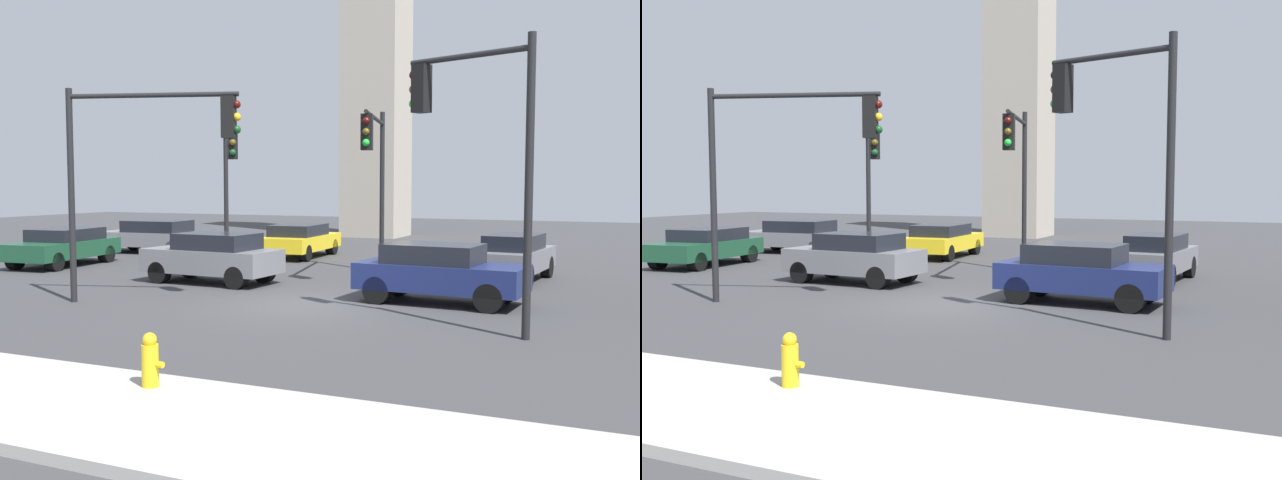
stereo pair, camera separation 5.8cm
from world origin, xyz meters
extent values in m
plane|color=#38383A|center=(0.00, 0.00, 0.00)|extent=(87.00, 87.00, 0.00)
cube|color=#A8A59E|center=(0.00, -8.85, 0.07)|extent=(31.32, 3.14, 0.15)
cylinder|color=black|center=(-5.94, 6.00, 2.56)|extent=(0.16, 0.16, 5.12)
cylinder|color=black|center=(-4.89, 4.50, 4.77)|extent=(2.20, 3.05, 0.12)
cube|color=black|center=(-3.99, 3.22, 4.22)|extent=(0.45, 0.45, 1.00)
sphere|color=red|center=(-3.87, 3.05, 4.52)|extent=(0.20, 0.20, 0.20)
sphere|color=#594714|center=(-3.87, 3.05, 4.22)|extent=(0.20, 0.20, 0.20)
sphere|color=#14471E|center=(-3.87, 3.05, 3.92)|extent=(0.20, 0.20, 0.20)
cylinder|color=black|center=(5.59, -1.84, 2.90)|extent=(0.16, 0.16, 5.81)
cylinder|color=black|center=(4.29, -1.41, 5.53)|extent=(2.64, 0.99, 0.12)
cube|color=black|center=(3.23, -1.05, 4.98)|extent=(0.41, 0.41, 1.00)
sphere|color=#4C0F0C|center=(3.04, -0.98, 5.28)|extent=(0.20, 0.20, 0.20)
sphere|color=#594714|center=(3.04, -0.98, 4.98)|extent=(0.20, 0.20, 0.20)
sphere|color=green|center=(3.04, -0.98, 4.68)|extent=(0.20, 0.20, 0.20)
cylinder|color=black|center=(-0.55, 7.15, 2.68)|extent=(0.16, 0.16, 5.36)
cylinder|color=black|center=(-0.03, 5.01, 4.96)|extent=(1.16, 4.32, 0.12)
cube|color=black|center=(0.44, 3.11, 4.41)|extent=(0.39, 0.39, 1.00)
sphere|color=#4C0F0C|center=(0.48, 2.91, 4.71)|extent=(0.20, 0.20, 0.20)
sphere|color=#594714|center=(0.48, 2.91, 4.41)|extent=(0.20, 0.20, 0.20)
sphere|color=green|center=(0.48, 2.91, 4.11)|extent=(0.20, 0.20, 0.20)
cylinder|color=black|center=(-5.52, -1.99, 2.67)|extent=(0.16, 0.16, 5.34)
cylinder|color=black|center=(-3.46, -1.36, 5.13)|extent=(4.15, 1.38, 0.12)
cube|color=black|center=(-1.64, -0.80, 4.58)|extent=(0.40, 0.40, 1.00)
sphere|color=#4C0F0C|center=(-1.45, -0.74, 4.88)|extent=(0.20, 0.20, 0.20)
sphere|color=yellow|center=(-1.45, -0.74, 4.58)|extent=(0.20, 0.20, 0.20)
sphere|color=#14471E|center=(-1.45, -0.74, 4.28)|extent=(0.20, 0.20, 0.20)
cylinder|color=gold|center=(1.39, -7.91, 0.45)|extent=(0.24, 0.24, 0.60)
sphere|color=gold|center=(1.39, -7.91, 0.82)|extent=(0.20, 0.20, 0.20)
cylinder|color=gold|center=(1.56, -7.91, 0.48)|extent=(0.10, 0.09, 0.09)
cube|color=slate|center=(-4.27, 2.46, 0.67)|extent=(4.11, 2.02, 0.70)
cube|color=black|center=(-4.07, 2.45, 1.24)|extent=(2.33, 1.72, 0.52)
cylinder|color=black|center=(-5.68, 1.76, 0.33)|extent=(0.67, 0.36, 0.65)
cylinder|color=black|center=(-5.61, 3.27, 0.33)|extent=(0.67, 0.36, 0.65)
cylinder|color=black|center=(-2.93, 1.65, 0.33)|extent=(0.67, 0.36, 0.65)
cylinder|color=black|center=(-2.87, 3.16, 0.33)|extent=(0.67, 0.36, 0.65)
cube|color=slate|center=(3.97, 6.63, 0.66)|extent=(1.93, 4.07, 0.64)
cube|color=black|center=(3.96, 6.43, 1.20)|extent=(1.59, 2.32, 0.50)
cylinder|color=black|center=(3.43, 8.02, 0.34)|extent=(0.34, 0.71, 0.69)
cylinder|color=black|center=(4.74, 7.91, 0.34)|extent=(0.34, 0.71, 0.69)
cylinder|color=black|center=(3.21, 5.34, 0.34)|extent=(0.34, 0.71, 0.69)
cylinder|color=black|center=(4.51, 5.23, 0.34)|extent=(0.34, 0.71, 0.69)
cube|color=#19472D|center=(-11.69, 4.07, 0.62)|extent=(2.43, 4.57, 0.59)
cube|color=black|center=(-11.71, 4.29, 1.11)|extent=(2.00, 2.62, 0.48)
cylinder|color=black|center=(-10.73, 2.68, 0.32)|extent=(0.42, 0.68, 0.65)
cylinder|color=black|center=(-12.35, 2.51, 0.32)|extent=(0.42, 0.68, 0.65)
cylinder|color=black|center=(-11.03, 5.64, 0.32)|extent=(0.42, 0.68, 0.65)
cylinder|color=black|center=(-12.66, 5.47, 0.32)|extent=(0.42, 0.68, 0.65)
cube|color=slate|center=(-11.76, 9.46, 0.61)|extent=(4.70, 2.38, 0.59)
cube|color=black|center=(-11.53, 9.48, 1.13)|extent=(2.68, 1.99, 0.53)
cylinder|color=black|center=(-13.26, 8.51, 0.32)|extent=(0.66, 0.42, 0.63)
cylinder|color=black|center=(-13.37, 10.21, 0.32)|extent=(0.66, 0.42, 0.63)
cylinder|color=black|center=(-10.15, 8.72, 0.32)|extent=(0.66, 0.42, 0.63)
cylinder|color=black|center=(-10.27, 10.42, 0.32)|extent=(0.66, 0.42, 0.63)
cube|color=navy|center=(3.00, 1.58, 0.68)|extent=(4.20, 2.01, 0.66)
cube|color=black|center=(2.79, 1.59, 1.23)|extent=(2.38, 1.70, 0.52)
cylinder|color=black|center=(4.43, 2.24, 0.35)|extent=(0.71, 0.36, 0.69)
cylinder|color=black|center=(4.36, 0.78, 0.35)|extent=(0.71, 0.36, 0.69)
cylinder|color=black|center=(1.64, 2.39, 0.35)|extent=(0.71, 0.36, 0.69)
cylinder|color=black|center=(1.56, 0.92, 0.35)|extent=(0.71, 0.36, 0.69)
cube|color=yellow|center=(-5.18, 10.42, 0.60)|extent=(2.20, 4.49, 0.57)
cube|color=black|center=(-5.17, 10.20, 1.09)|extent=(1.85, 2.55, 0.49)
cylinder|color=black|center=(-6.07, 11.86, 0.32)|extent=(0.39, 0.66, 0.64)
cylinder|color=black|center=(-4.48, 11.95, 0.32)|extent=(0.39, 0.66, 0.64)
cylinder|color=black|center=(-5.88, 8.89, 0.32)|extent=(0.39, 0.66, 0.64)
cylinder|color=black|center=(-4.30, 8.99, 0.32)|extent=(0.39, 0.66, 0.64)
cube|color=#A89E8E|center=(-6.43, 22.63, 11.10)|extent=(3.17, 3.17, 22.19)
camera|label=1|loc=(7.74, -16.12, 3.01)|focal=41.15mm
camera|label=2|loc=(7.79, -16.10, 3.01)|focal=41.15mm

